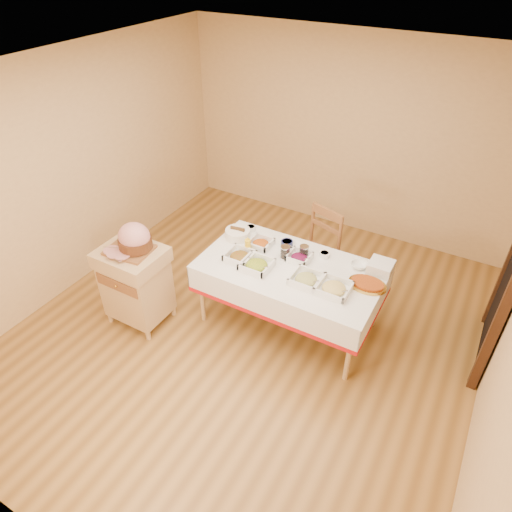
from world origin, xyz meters
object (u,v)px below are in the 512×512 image
Objects in this scene: preserve_jar_right at (304,252)px; dining_chair at (315,252)px; dining_table at (290,279)px; bread_basket at (238,234)px; mustard_bottle at (248,245)px; plate_stack at (381,267)px; preserve_jar_left at (285,252)px; butcher_cart at (136,282)px; brass_platter at (367,284)px; ham_on_board at (134,240)px.

dining_chair is at bearing 94.83° from preserve_jar_right.
bread_basket is (-0.74, 0.19, 0.21)m from dining_table.
mustard_bottle reaches higher than preserve_jar_right.
plate_stack reaches higher than dining_table.
dining_chair is at bearing 76.63° from preserve_jar_left.
dining_table is 7.94× the size of plate_stack.
butcher_cart is 1.19m from bread_basket.
butcher_cart is 1.98m from dining_chair.
mustard_bottle is 0.53× the size of brass_platter.
mustard_bottle is 1.35m from plate_stack.
mustard_bottle is at bearing -38.38° from bread_basket.
dining_table is 0.79m from bread_basket.
dining_chair is 0.91m from bread_basket.
dining_chair reaches higher than butcher_cart.
butcher_cart is 2.35m from brass_platter.
preserve_jar_right is 0.74m from brass_platter.
preserve_jar_left is at bearing -146.15° from preserve_jar_right.
plate_stack is at bearing 14.65° from preserve_jar_left.
bread_basket is at bearing -148.06° from dining_chair.
bread_basket is at bearing 173.69° from preserve_jar_left.
dining_chair is 0.61m from preserve_jar_left.
mustard_bottle is at bearing -176.20° from brass_platter.
plate_stack is at bearing 24.51° from dining_table.
preserve_jar_right is at bearing -85.17° from dining_chair.
brass_platter is at bearing -3.90° from bread_basket.
ham_on_board is 1.51m from preserve_jar_left.
ham_on_board is at bearing -153.26° from dining_table.
preserve_jar_left is (1.30, 0.85, 0.30)m from butcher_cart.
brass_platter is at bearing 20.55° from butcher_cart.
ham_on_board is at bearing -135.77° from dining_chair.
dining_table is 0.79m from brass_platter.
dining_chair is 4.51× the size of plate_stack.
ham_on_board is 3.56× the size of preserve_jar_left.
preserve_jar_right reaches higher than bread_basket.
dining_chair is 2.24× the size of ham_on_board.
plate_stack is at bearing 81.98° from brass_platter.
ham_on_board is 3.73× the size of preserve_jar_right.
ham_on_board reaches higher than plate_stack.
preserve_jar_left is 1.05× the size of preserve_jar_right.
preserve_jar_right reaches higher than dining_table.
dining_chair reaches higher than dining_table.
ham_on_board is 2.01× the size of plate_stack.
ham_on_board is at bearing -154.07° from plate_stack.
ham_on_board is (-1.38, -0.70, 0.44)m from dining_table.
preserve_jar_right is 0.54× the size of plate_stack.
mustard_bottle is 1.27m from brass_platter.
bread_basket is (-0.77, -0.04, -0.00)m from preserve_jar_right.
mustard_bottle is (0.88, 0.70, -0.19)m from ham_on_board.
preserve_jar_left reaches higher than dining_table.
brass_platter is (2.14, 0.78, -0.25)m from ham_on_board.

